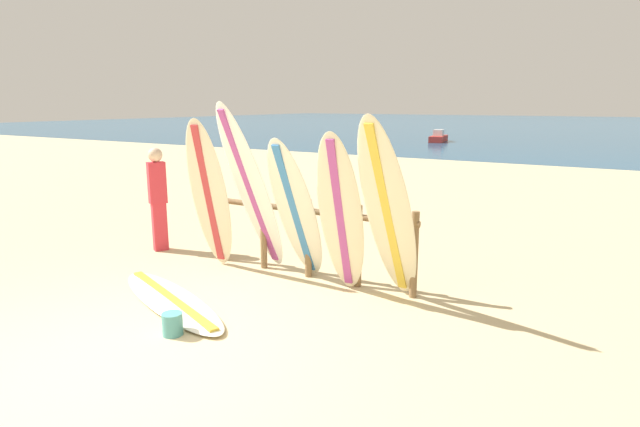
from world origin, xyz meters
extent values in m
plane|color=#D3BC8C|center=(0.00, 0.00, 0.00)|extent=(120.00, 120.00, 0.00)
cube|color=#1E5984|center=(0.00, 58.00, 0.00)|extent=(120.00, 80.00, 0.01)
cylinder|color=olive|center=(-1.26, 2.92, 0.52)|extent=(0.09, 0.09, 1.04)
cylinder|color=olive|center=(-0.52, 2.92, 0.52)|extent=(0.09, 0.09, 1.04)
cylinder|color=olive|center=(0.21, 2.92, 0.52)|extent=(0.09, 0.09, 1.04)
cylinder|color=olive|center=(0.94, 2.92, 0.52)|extent=(0.09, 0.09, 1.04)
cylinder|color=olive|center=(1.67, 2.92, 0.52)|extent=(0.09, 0.09, 1.04)
cylinder|color=olive|center=(0.21, 2.92, 0.89)|extent=(3.03, 0.08, 0.08)
ellipsoid|color=beige|center=(-1.11, 2.50, 1.04)|extent=(0.65, 0.69, 2.08)
cube|color=#B73338|center=(-1.11, 2.50, 1.04)|extent=(0.19, 0.58, 1.92)
ellipsoid|color=white|center=(-0.50, 2.65, 1.15)|extent=(0.72, 1.11, 2.30)
cube|color=#A53F8C|center=(-0.50, 2.65, 1.15)|extent=(0.24, 0.97, 2.12)
ellipsoid|color=silver|center=(0.21, 2.64, 0.94)|extent=(0.58, 0.91, 1.89)
cube|color=#3372B2|center=(0.21, 2.64, 0.94)|extent=(0.11, 0.84, 1.74)
ellipsoid|color=beige|center=(0.92, 2.49, 0.99)|extent=(0.62, 0.82, 1.98)
cube|color=#A53F8C|center=(0.92, 2.49, 0.99)|extent=(0.19, 0.72, 1.83)
ellipsoid|color=beige|center=(1.51, 2.51, 1.09)|extent=(0.62, 1.10, 2.17)
cube|color=gold|center=(1.51, 2.51, 1.09)|extent=(0.16, 1.00, 2.01)
ellipsoid|color=white|center=(-0.66, 1.31, 0.04)|extent=(2.47, 1.41, 0.07)
cube|color=gold|center=(-0.66, 1.31, 0.04)|extent=(2.12, 0.91, 0.08)
cube|color=#D8333F|center=(-2.46, 2.81, 0.37)|extent=(0.22, 0.25, 0.75)
cube|color=#D8333F|center=(-2.46, 2.81, 1.07)|extent=(0.27, 0.30, 0.63)
sphere|color=beige|center=(-2.46, 2.81, 1.49)|extent=(0.22, 0.22, 0.22)
cube|color=#B22D28|center=(-6.24, 27.69, 0.18)|extent=(1.16, 2.53, 0.35)
cube|color=silver|center=(-6.24, 27.69, 0.54)|extent=(0.68, 0.95, 0.36)
cylinder|color=teal|center=(0.00, 0.72, 0.11)|extent=(0.20, 0.20, 0.23)
camera|label=1|loc=(3.73, -2.66, 2.26)|focal=29.22mm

